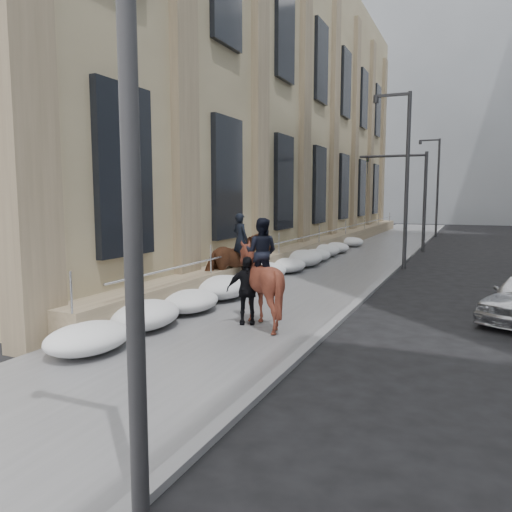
{
  "coord_description": "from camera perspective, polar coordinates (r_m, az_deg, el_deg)",
  "views": [
    {
      "loc": [
        5.83,
        -9.8,
        3.34
      ],
      "look_at": [
        0.33,
        2.72,
        1.7
      ],
      "focal_mm": 35.0,
      "sensor_mm": 36.0,
      "label": 1
    }
  ],
  "objects": [
    {
      "name": "sidewalk",
      "position": [
        20.89,
        7.22,
        -2.25
      ],
      "size": [
        5.0,
        80.0,
        0.12
      ],
      "primitive_type": "cube",
      "color": "#565659",
      "rests_on": "ground"
    },
    {
      "name": "snow_bank",
      "position": [
        19.53,
        1.65,
        -1.61
      ],
      "size": [
        1.7,
        18.1,
        0.76
      ],
      "color": "white",
      "rests_on": "sidewalk"
    },
    {
      "name": "bg_building_far",
      "position": [
        82.91,
        15.73,
        11.19
      ],
      "size": [
        24.0,
        12.0,
        20.0
      ],
      "primitive_type": "cube",
      "color": "gray",
      "rests_on": "ground"
    },
    {
      "name": "streetlight_far",
      "position": [
        43.92,
        19.87,
        8.05
      ],
      "size": [
        1.71,
        0.24,
        8.0
      ],
      "color": "#2D2D30",
      "rests_on": "ground"
    },
    {
      "name": "ground",
      "position": [
        11.88,
        -6.85,
        -9.54
      ],
      "size": [
        140.0,
        140.0,
        0.0
      ],
      "primitive_type": "plane",
      "color": "black",
      "rests_on": "ground"
    },
    {
      "name": "streetlight_mid",
      "position": [
        24.03,
        16.52,
        9.52
      ],
      "size": [
        1.71,
        0.24,
        8.0
      ],
      "color": "#2D2D30",
      "rests_on": "ground"
    },
    {
      "name": "bg_building_mid",
      "position": [
        70.63,
        22.75,
        15.0
      ],
      "size": [
        30.0,
        12.0,
        28.0
      ],
      "primitive_type": "cube",
      "color": "slate",
      "rests_on": "ground"
    },
    {
      "name": "mounted_horse_left",
      "position": [
        16.96,
        -2.24,
        -0.5
      ],
      "size": [
        1.86,
        2.57,
        2.65
      ],
      "rotation": [
        0.0,
        0.0,
        2.76
      ],
      "color": "#432314",
      "rests_on": "sidewalk"
    },
    {
      "name": "traffic_signal",
      "position": [
        32.02,
        17.13,
        7.72
      ],
      "size": [
        4.1,
        0.22,
        6.0
      ],
      "color": "#2D2D30",
      "rests_on": "ground"
    },
    {
      "name": "mounted_horse_right",
      "position": [
        12.5,
        0.4,
        -2.78
      ],
      "size": [
        1.84,
        2.02,
        2.69
      ],
      "rotation": [
        0.0,
        0.0,
        3.24
      ],
      "color": "#461D14",
      "rests_on": "sidewalk"
    },
    {
      "name": "limestone_building",
      "position": [
        32.24,
        3.37,
        16.76
      ],
      "size": [
        6.1,
        44.0,
        18.0
      ],
      "color": "#8F7E5E",
      "rests_on": "ground"
    },
    {
      "name": "streetlight_near",
      "position": [
        5.05,
        -16.0,
        20.82
      ],
      "size": [
        1.71,
        0.24,
        8.0
      ],
      "color": "#2D2D30",
      "rests_on": "ground"
    },
    {
      "name": "pedestrian",
      "position": [
        12.62,
        -1.09,
        -3.93
      ],
      "size": [
        1.09,
        0.79,
        1.73
      ],
      "primitive_type": "imported",
      "rotation": [
        0.0,
        0.0,
        0.41
      ],
      "color": "black",
      "rests_on": "sidewalk"
    },
    {
      "name": "curb",
      "position": [
        20.32,
        14.32,
        -2.66
      ],
      "size": [
        0.24,
        80.0,
        0.12
      ],
      "primitive_type": "cube",
      "color": "slate",
      "rests_on": "ground"
    }
  ]
}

